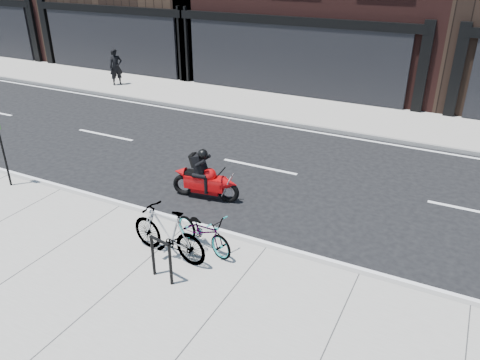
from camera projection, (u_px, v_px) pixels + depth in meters
The scene contains 9 objects.
ground at pixel (228, 194), 12.45m from camera, with size 120.00×120.00×0.00m, color black.
sidewalk_near at pixel (97, 306), 8.41m from camera, with size 60.00×6.00×0.13m, color gray.
sidewalk_far at pixel (320, 112), 18.63m from camera, with size 60.00×3.50×0.13m, color gray.
bike_rack at pixel (161, 256), 8.79m from camera, with size 0.53×0.16×0.90m.
bicycle_front at pixel (203, 231), 9.79m from camera, with size 0.56×1.62×0.85m, color gray.
bicycle_rear at pixel (168, 232), 9.47m from camera, with size 0.53×1.87×1.13m, color gray.
motorcycle at pixel (208, 179), 12.00m from camera, with size 1.84×0.56×1.38m.
pedestrian at pixel (116, 67), 21.93m from camera, with size 0.61×0.40×1.68m, color black.
sign_post at pixel (1, 143), 12.13m from camera, with size 0.27×0.05×2.03m.
Camera 1 is at (5.28, -9.68, 5.80)m, focal length 35.00 mm.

